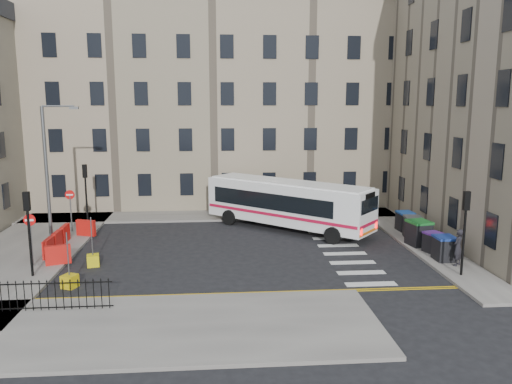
{
  "coord_description": "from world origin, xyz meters",
  "views": [
    {
      "loc": [
        -3.09,
        -27.64,
        8.34
      ],
      "look_at": [
        -0.75,
        2.05,
        3.0
      ],
      "focal_mm": 35.0,
      "sensor_mm": 36.0,
      "label": 1
    }
  ],
  "objects": [
    {
      "name": "wheelie_bin_d",
      "position": [
        8.87,
        1.27,
        0.82
      ],
      "size": [
        1.22,
        1.35,
        1.33
      ],
      "rotation": [
        0.0,
        0.0,
        -0.15
      ],
      "color": "black",
      "rests_on": "pavement_east"
    },
    {
      "name": "wheelie_bin_b",
      "position": [
        8.84,
        -1.8,
        0.72
      ],
      "size": [
        1.15,
        1.24,
        1.12
      ],
      "rotation": [
        0.0,
        0.0,
        0.31
      ],
      "color": "black",
      "rests_on": "pavement_east"
    },
    {
      "name": "iron_railings",
      "position": [
        -11.25,
        -8.2,
        0.75
      ],
      "size": [
        7.8,
        0.04,
        1.2
      ],
      "color": "black",
      "rests_on": "pavement_sw"
    },
    {
      "name": "streetlamp",
      "position": [
        -13.0,
        2.0,
        4.34
      ],
      "size": [
        0.5,
        0.22,
        8.14
      ],
      "color": "#595B5E",
      "rests_on": "pavement_west"
    },
    {
      "name": "traffic_light_east",
      "position": [
        8.6,
        -5.5,
        2.87
      ],
      "size": [
        0.28,
        0.22,
        4.1
      ],
      "color": "black",
      "rests_on": "pavement_east"
    },
    {
      "name": "terrace_north",
      "position": [
        -7.0,
        15.5,
        8.62
      ],
      "size": [
        38.3,
        10.8,
        17.2
      ],
      "color": "gray",
      "rests_on": "ground"
    },
    {
      "name": "wheelie_bin_c",
      "position": [
        8.57,
        -0.34,
        0.88
      ],
      "size": [
        1.36,
        1.5,
        1.45
      ],
      "rotation": [
        0.0,
        0.0,
        0.18
      ],
      "color": "black",
      "rests_on": "pavement_east"
    },
    {
      "name": "bollard_yellow",
      "position": [
        -9.55,
        -2.3,
        0.3
      ],
      "size": [
        0.72,
        0.72,
        0.6
      ],
      "primitive_type": "cube",
      "rotation": [
        0.0,
        0.0,
        0.24
      ],
      "color": "#CEBF0B",
      "rests_on": "ground"
    },
    {
      "name": "traffic_light_sw",
      "position": [
        -12.0,
        -4.0,
        2.87
      ],
      "size": [
        0.28,
        0.22,
        4.1
      ],
      "color": "black",
      "rests_on": "pavement_west"
    },
    {
      "name": "pavement_north",
      "position": [
        -6.0,
        8.6,
        0.07
      ],
      "size": [
        36.0,
        3.2,
        0.15
      ],
      "primitive_type": "cube",
      "color": "slate",
      "rests_on": "ground"
    },
    {
      "name": "roadworks_barriers",
      "position": [
        -11.84,
        0.5,
        0.65
      ],
      "size": [
        1.66,
        6.26,
        1.0
      ],
      "color": "red",
      "rests_on": "pavement_west"
    },
    {
      "name": "pavement_east",
      "position": [
        9.0,
        4.0,
        0.07
      ],
      "size": [
        2.4,
        26.0,
        0.15
      ],
      "primitive_type": "cube",
      "color": "slate",
      "rests_on": "ground"
    },
    {
      "name": "ground",
      "position": [
        0.0,
        0.0,
        0.0
      ],
      "size": [
        120.0,
        120.0,
        0.0
      ],
      "primitive_type": "plane",
      "color": "black",
      "rests_on": "ground"
    },
    {
      "name": "wheelie_bin_a",
      "position": [
        8.8,
        -3.18,
        0.8
      ],
      "size": [
        1.01,
        1.17,
        1.29
      ],
      "rotation": [
        0.0,
        0.0,
        0.0
      ],
      "color": "black",
      "rests_on": "pavement_east"
    },
    {
      "name": "wheelie_bin_e",
      "position": [
        9.05,
        3.03,
        0.77
      ],
      "size": [
        1.04,
        1.17,
        1.23
      ],
      "rotation": [
        0.0,
        0.0,
        0.06
      ],
      "color": "black",
      "rests_on": "pavement_east"
    },
    {
      "name": "pavement_sw",
      "position": [
        -7.0,
        -10.0,
        0.07
      ],
      "size": [
        20.0,
        6.0,
        0.15
      ],
      "primitive_type": "cube",
      "color": "slate",
      "rests_on": "ground"
    },
    {
      "name": "pedestrian",
      "position": [
        9.07,
        -4.1,
        1.1
      ],
      "size": [
        0.82,
        0.8,
        1.9
      ],
      "primitive_type": "imported",
      "rotation": [
        0.0,
        0.0,
        3.86
      ],
      "color": "black",
      "rests_on": "pavement_east"
    },
    {
      "name": "pavement_west",
      "position": [
        -14.0,
        1.0,
        0.07
      ],
      "size": [
        6.0,
        22.0,
        0.15
      ],
      "primitive_type": "cube",
      "color": "slate",
      "rests_on": "ground"
    },
    {
      "name": "no_entry_north",
      "position": [
        -12.5,
        4.5,
        2.08
      ],
      "size": [
        0.6,
        0.08,
        3.0
      ],
      "color": "#595B5E",
      "rests_on": "pavement_west"
    },
    {
      "name": "traffic_light_nw",
      "position": [
        -12.0,
        6.5,
        2.87
      ],
      "size": [
        0.28,
        0.22,
        4.1
      ],
      "color": "black",
      "rests_on": "pavement_west"
    },
    {
      "name": "bus",
      "position": [
        1.51,
        4.43,
        1.83
      ],
      "size": [
        10.47,
        9.63,
        3.16
      ],
      "rotation": [
        0.0,
        0.0,
        0.85
      ],
      "color": "white",
      "rests_on": "ground"
    },
    {
      "name": "bollard_chevron",
      "position": [
        -9.88,
        -5.34,
        0.3
      ],
      "size": [
        0.79,
        0.79,
        0.6
      ],
      "primitive_type": "cube",
      "rotation": [
        0.0,
        0.0,
        -0.41
      ],
      "color": "gold",
      "rests_on": "ground"
    },
    {
      "name": "no_entry_south",
      "position": [
        -12.5,
        -2.5,
        2.08
      ],
      "size": [
        0.6,
        0.08,
        3.0
      ],
      "color": "#595B5E",
      "rests_on": "pavement_west"
    }
  ]
}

